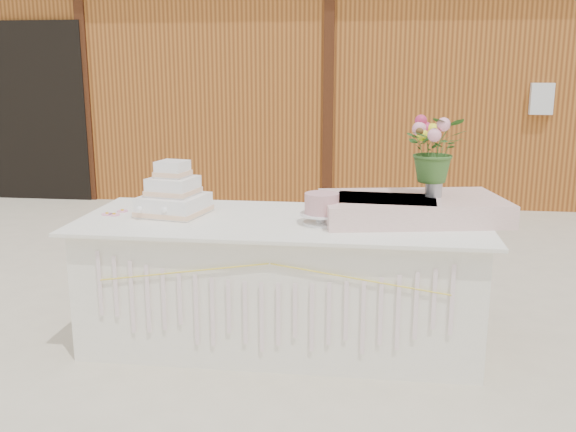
# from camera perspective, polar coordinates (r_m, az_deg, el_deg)

# --- Properties ---
(ground) EXTENTS (80.00, 80.00, 0.00)m
(ground) POSITION_cam_1_polar(r_m,az_deg,el_deg) (4.04, -0.56, -10.98)
(ground) COLOR beige
(ground) RESTS_ON ground
(barn) EXTENTS (12.60, 4.60, 3.30)m
(barn) POSITION_cam_1_polar(r_m,az_deg,el_deg) (9.66, 4.40, 13.23)
(barn) COLOR #AA6123
(barn) RESTS_ON ground
(cake_table) EXTENTS (2.40, 1.00, 0.77)m
(cake_table) POSITION_cam_1_polar(r_m,az_deg,el_deg) (3.89, -0.58, -5.80)
(cake_table) COLOR white
(cake_table) RESTS_ON ground
(wedding_cake) EXTENTS (0.43, 0.43, 0.33)m
(wedding_cake) POSITION_cam_1_polar(r_m,az_deg,el_deg) (3.94, -10.13, 1.71)
(wedding_cake) COLOR white
(wedding_cake) RESTS_ON cake_table
(pink_cake_stand) EXTENTS (0.25, 0.25, 0.18)m
(pink_cake_stand) POSITION_cam_1_polar(r_m,az_deg,el_deg) (3.65, 3.02, 0.81)
(pink_cake_stand) COLOR white
(pink_cake_stand) RESTS_ON cake_table
(satin_runner) EXTENTS (1.14, 0.79, 0.13)m
(satin_runner) POSITION_cam_1_polar(r_m,az_deg,el_deg) (3.85, 10.93, 0.70)
(satin_runner) COLOR #FBD0CA
(satin_runner) RESTS_ON cake_table
(flower_vase) EXTENTS (0.10, 0.10, 0.14)m
(flower_vase) POSITION_cam_1_polar(r_m,az_deg,el_deg) (3.86, 12.84, 2.69)
(flower_vase) COLOR #AEAEB2
(flower_vase) RESTS_ON satin_runner
(bouquet) EXTENTS (0.36, 0.31, 0.38)m
(bouquet) POSITION_cam_1_polar(r_m,az_deg,el_deg) (3.83, 13.03, 6.52)
(bouquet) COLOR #396528
(bouquet) RESTS_ON flower_vase
(loose_flowers) EXTENTS (0.19, 0.34, 0.02)m
(loose_flowers) POSITION_cam_1_polar(r_m,az_deg,el_deg) (4.12, -14.72, 0.51)
(loose_flowers) COLOR pink
(loose_flowers) RESTS_ON cake_table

